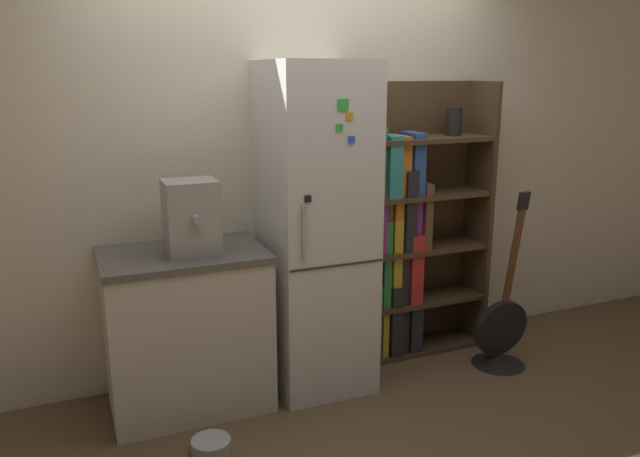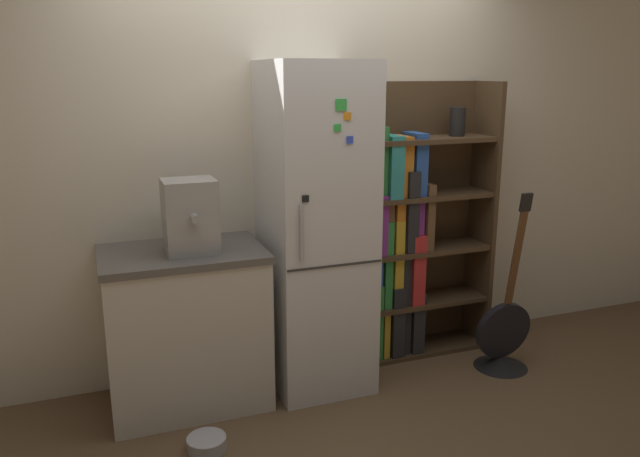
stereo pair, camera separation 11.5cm
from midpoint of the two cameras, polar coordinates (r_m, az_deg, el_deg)
ground_plane at (r=3.81m, az=1.29°, el=-14.48°), size 16.00×16.00×0.00m
wall_back at (r=3.83m, az=-1.29°, el=6.25°), size 8.00×0.05×2.60m
refrigerator at (r=3.59m, az=0.51°, el=-0.06°), size 0.55×0.64×1.89m
bookshelf at (r=4.06m, az=8.62°, el=-0.78°), size 0.90×0.32×1.77m
kitchen_counter at (r=3.57m, az=-11.25°, el=-8.84°), size 0.87×0.60×0.89m
espresso_machine at (r=3.33m, az=-10.82°, el=1.10°), size 0.27×0.29×0.39m
guitar at (r=4.17m, az=17.12°, el=-9.93°), size 0.38×0.34×1.15m
pet_bowl at (r=3.31m, az=-9.30°, el=-18.77°), size 0.20×0.20×0.07m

